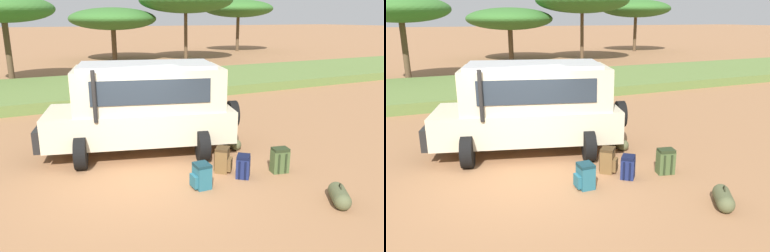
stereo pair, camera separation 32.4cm
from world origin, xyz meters
TOP-DOWN VIEW (x-y plane):
  - ground_plane at (0.00, 0.00)m, footprint 320.00×320.00m
  - grass_bank at (0.00, 11.09)m, footprint 120.00×7.00m
  - safari_vehicle at (0.69, 1.86)m, footprint 5.47×3.51m
  - backpack_beside_front_wheel at (1.91, -0.29)m, footprint 0.50×0.49m
  - backpack_cluster_center at (3.12, -0.90)m, footprint 0.44×0.43m
  - backpack_near_rear_wheel at (2.16, -0.79)m, footprint 0.45×0.47m
  - backpack_outermost at (1.04, -0.87)m, footprint 0.43×0.40m
  - duffel_bag_low_black_case at (3.19, -2.71)m, footprint 0.63×0.78m
  - duffel_bag_soft_canvas at (2.99, 1.13)m, footprint 0.33×0.83m
  - acacia_tree_centre_back at (-2.48, 15.53)m, footprint 5.32×5.26m
  - acacia_tree_right_mid at (5.80, 25.11)m, footprint 7.29×7.97m
  - acacia_tree_far_right at (11.43, 22.52)m, footprint 7.85×8.37m
  - acacia_tree_distant_right at (20.57, 28.66)m, footprint 7.84×6.75m

SIDE VIEW (x-z plane):
  - ground_plane at x=0.00m, z-range 0.00..0.00m
  - duffel_bag_soft_canvas at x=2.99m, z-range -0.05..0.36m
  - duffel_bag_low_black_case at x=3.19m, z-range -0.05..0.39m
  - grass_bank at x=0.00m, z-range 0.00..0.44m
  - backpack_near_rear_wheel at x=2.16m, z-range -0.01..0.54m
  - backpack_outermost at x=1.04m, z-range -0.01..0.55m
  - backpack_beside_front_wheel at x=1.91m, z-range -0.01..0.60m
  - backpack_cluster_center at x=3.12m, z-range -0.01..0.60m
  - safari_vehicle at x=0.69m, z-range 0.07..2.51m
  - acacia_tree_right_mid at x=5.80m, z-range 1.27..5.69m
  - acacia_tree_centre_back at x=-2.48m, z-range 1.64..6.41m
  - acacia_tree_distant_right at x=20.57m, z-range 1.79..7.27m
  - acacia_tree_far_right at x=11.43m, z-range 1.96..8.04m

